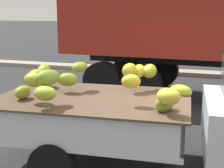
# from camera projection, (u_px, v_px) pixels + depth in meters

# --- Properties ---
(ground) EXTENTS (220.00, 220.00, 0.00)m
(ground) POSITION_uv_depth(u_px,v_px,m) (164.00, 163.00, 5.12)
(ground) COLOR #28282B
(curb_strip) EXTENTS (80.00, 0.80, 0.16)m
(curb_strip) POSITION_uv_depth(u_px,v_px,m) (199.00, 74.00, 12.49)
(curb_strip) COLOR gray
(curb_strip) RESTS_ON ground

